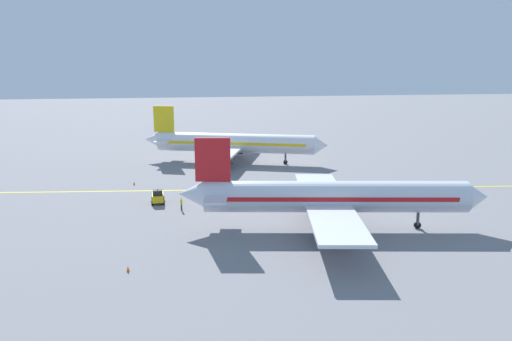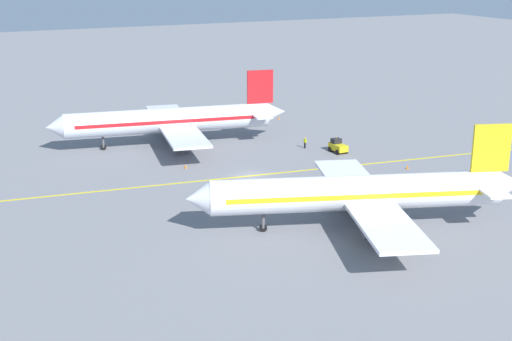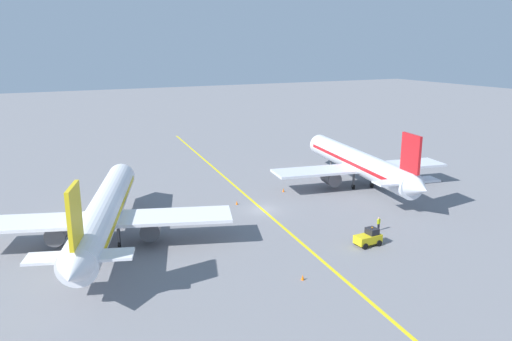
{
  "view_description": "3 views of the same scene",
  "coord_description": "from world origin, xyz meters",
  "px_view_note": "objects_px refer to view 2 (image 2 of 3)",
  "views": [
    {
      "loc": [
        71.94,
        -13.33,
        18.96
      ],
      "look_at": [
        5.75,
        -2.74,
        4.25
      ],
      "focal_mm": 35.0,
      "sensor_mm": 36.0,
      "label": 1
    },
    {
      "loc": [
        -79.07,
        36.08,
        27.04
      ],
      "look_at": [
        -4.41,
        1.12,
        2.09
      ],
      "focal_mm": 50.0,
      "sensor_mm": 36.0,
      "label": 2
    },
    {
      "loc": [
        -29.07,
        -57.3,
        21.75
      ],
      "look_at": [
        0.93,
        3.97,
        4.49
      ],
      "focal_mm": 35.0,
      "sensor_mm": 36.0,
      "label": 3
    }
  ],
  "objects_px": {
    "ground_crew_worker": "(305,142)",
    "traffic_cone_near_nose": "(230,182)",
    "airplane_at_gate": "(361,193)",
    "traffic_cone_far_edge": "(279,118)",
    "airplane_adjacent_stand": "(172,121)",
    "traffic_cone_mid_apron": "(407,167)",
    "traffic_cone_by_wingtip": "(186,166)",
    "baggage_tug_white": "(338,146)"
  },
  "relations": [
    {
      "from": "airplane_adjacent_stand",
      "to": "airplane_at_gate",
      "type": "bearing_deg",
      "value": -170.37
    },
    {
      "from": "airplane_at_gate",
      "to": "ground_crew_worker",
      "type": "xyz_separation_m",
      "value": [
        30.15,
        -10.2,
        -2.8
      ]
    },
    {
      "from": "ground_crew_worker",
      "to": "traffic_cone_mid_apron",
      "type": "height_order",
      "value": "ground_crew_worker"
    },
    {
      "from": "traffic_cone_near_nose",
      "to": "traffic_cone_far_edge",
      "type": "bearing_deg",
      "value": -36.06
    },
    {
      "from": "traffic_cone_by_wingtip",
      "to": "traffic_cone_far_edge",
      "type": "height_order",
      "value": "same"
    },
    {
      "from": "baggage_tug_white",
      "to": "traffic_cone_mid_apron",
      "type": "relative_size",
      "value": 5.55
    },
    {
      "from": "airplane_at_gate",
      "to": "traffic_cone_near_nose",
      "type": "distance_m",
      "value": 20.28
    },
    {
      "from": "traffic_cone_mid_apron",
      "to": "baggage_tug_white",
      "type": "bearing_deg",
      "value": 20.16
    },
    {
      "from": "baggage_tug_white",
      "to": "traffic_cone_mid_apron",
      "type": "bearing_deg",
      "value": -159.84
    },
    {
      "from": "traffic_cone_near_nose",
      "to": "traffic_cone_by_wingtip",
      "type": "bearing_deg",
      "value": 16.27
    },
    {
      "from": "airplane_adjacent_stand",
      "to": "traffic_cone_far_edge",
      "type": "relative_size",
      "value": 64.47
    },
    {
      "from": "baggage_tug_white",
      "to": "traffic_cone_near_nose",
      "type": "relative_size",
      "value": 5.55
    },
    {
      "from": "airplane_at_gate",
      "to": "baggage_tug_white",
      "type": "xyz_separation_m",
      "value": [
        26.15,
        -13.34,
        -2.81
      ]
    },
    {
      "from": "airplane_adjacent_stand",
      "to": "ground_crew_worker",
      "type": "relative_size",
      "value": 21.1
    },
    {
      "from": "traffic_cone_mid_apron",
      "to": "traffic_cone_by_wingtip",
      "type": "height_order",
      "value": "same"
    },
    {
      "from": "airplane_at_gate",
      "to": "traffic_cone_by_wingtip",
      "type": "distance_m",
      "value": 29.48
    },
    {
      "from": "traffic_cone_by_wingtip",
      "to": "traffic_cone_mid_apron",
      "type": "bearing_deg",
      "value": -115.58
    },
    {
      "from": "traffic_cone_near_nose",
      "to": "airplane_at_gate",
      "type": "bearing_deg",
      "value": -161.08
    },
    {
      "from": "ground_crew_worker",
      "to": "traffic_cone_mid_apron",
      "type": "bearing_deg",
      "value": -154.44
    },
    {
      "from": "traffic_cone_near_nose",
      "to": "traffic_cone_far_edge",
      "type": "distance_m",
      "value": 37.08
    },
    {
      "from": "airplane_adjacent_stand",
      "to": "traffic_cone_by_wingtip",
      "type": "distance_m",
      "value": 12.9
    },
    {
      "from": "ground_crew_worker",
      "to": "traffic_cone_near_nose",
      "type": "bearing_deg",
      "value": 123.97
    },
    {
      "from": "traffic_cone_mid_apron",
      "to": "traffic_cone_near_nose",
      "type": "bearing_deg",
      "value": 81.09
    },
    {
      "from": "traffic_cone_mid_apron",
      "to": "traffic_cone_far_edge",
      "type": "height_order",
      "value": "same"
    },
    {
      "from": "baggage_tug_white",
      "to": "traffic_cone_far_edge",
      "type": "distance_m",
      "value": 22.82
    },
    {
      "from": "airplane_adjacent_stand",
      "to": "baggage_tug_white",
      "type": "distance_m",
      "value": 24.63
    },
    {
      "from": "baggage_tug_white",
      "to": "ground_crew_worker",
      "type": "bearing_deg",
      "value": 38.09
    },
    {
      "from": "traffic_cone_mid_apron",
      "to": "traffic_cone_by_wingtip",
      "type": "distance_m",
      "value": 29.33
    },
    {
      "from": "airplane_at_gate",
      "to": "baggage_tug_white",
      "type": "bearing_deg",
      "value": -27.02
    },
    {
      "from": "airplane_adjacent_stand",
      "to": "traffic_cone_by_wingtip",
      "type": "xyz_separation_m",
      "value": [
        -12.22,
        2.29,
        -3.43
      ]
    },
    {
      "from": "airplane_at_gate",
      "to": "traffic_cone_far_edge",
      "type": "relative_size",
      "value": 62.95
    },
    {
      "from": "traffic_cone_near_nose",
      "to": "airplane_adjacent_stand",
      "type": "bearing_deg",
      "value": 0.86
    },
    {
      "from": "baggage_tug_white",
      "to": "traffic_cone_far_edge",
      "type": "xyz_separation_m",
      "value": [
        22.73,
        -2.01,
        -0.63
      ]
    },
    {
      "from": "airplane_adjacent_stand",
      "to": "traffic_cone_far_edge",
      "type": "height_order",
      "value": "airplane_adjacent_stand"
    },
    {
      "from": "ground_crew_worker",
      "to": "traffic_cone_near_nose",
      "type": "height_order",
      "value": "ground_crew_worker"
    },
    {
      "from": "ground_crew_worker",
      "to": "traffic_cone_near_nose",
      "type": "relative_size",
      "value": 3.05
    },
    {
      "from": "ground_crew_worker",
      "to": "airplane_at_gate",
      "type": "bearing_deg",
      "value": 161.3
    },
    {
      "from": "traffic_cone_far_edge",
      "to": "airplane_at_gate",
      "type": "bearing_deg",
      "value": 162.57
    },
    {
      "from": "airplane_at_gate",
      "to": "traffic_cone_near_nose",
      "type": "xyz_separation_m",
      "value": [
        18.91,
        6.48,
        -3.43
      ]
    },
    {
      "from": "traffic_cone_far_edge",
      "to": "airplane_adjacent_stand",
      "type": "bearing_deg",
      "value": 111.73
    },
    {
      "from": "airplane_at_gate",
      "to": "traffic_cone_mid_apron",
      "type": "relative_size",
      "value": 62.95
    },
    {
      "from": "airplane_adjacent_stand",
      "to": "traffic_cone_far_edge",
      "type": "bearing_deg",
      "value": -68.27
    }
  ]
}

